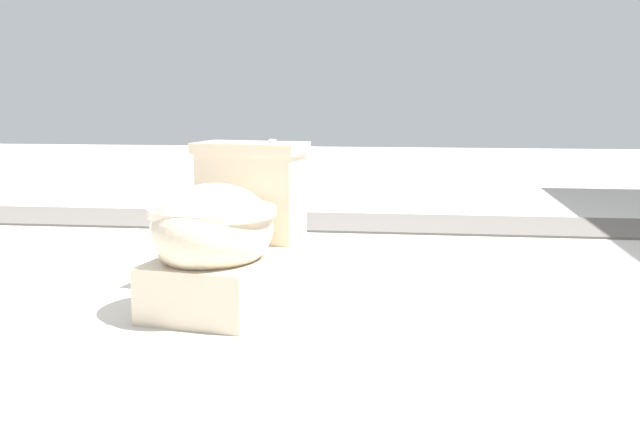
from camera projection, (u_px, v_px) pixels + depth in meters
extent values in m
plane|color=beige|center=(290.00, 289.00, 2.59)|extent=(14.00, 14.00, 0.00)
cube|color=#605B56|center=(429.00, 224.00, 3.84)|extent=(0.56, 8.00, 0.01)
cube|color=beige|center=(227.00, 278.00, 2.40)|extent=(0.65, 0.44, 0.17)
ellipsoid|color=beige|center=(213.00, 229.00, 2.28)|extent=(0.50, 0.43, 0.28)
cylinder|color=beige|center=(212.00, 211.00, 2.27)|extent=(0.45, 0.45, 0.03)
cube|color=beige|center=(251.00, 197.00, 2.56)|extent=(0.24, 0.37, 0.30)
cube|color=beige|center=(250.00, 148.00, 2.53)|extent=(0.26, 0.39, 0.04)
cylinder|color=silver|center=(272.00, 141.00, 2.51)|extent=(0.02, 0.02, 0.01)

